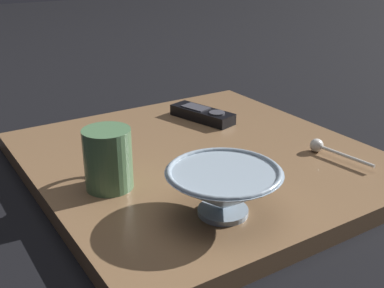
% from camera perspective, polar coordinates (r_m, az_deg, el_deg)
% --- Properties ---
extents(ground_plane, '(6.00, 6.00, 0.00)m').
position_cam_1_polar(ground_plane, '(0.91, 1.03, -2.98)').
color(ground_plane, black).
extents(table, '(0.62, 0.59, 0.03)m').
position_cam_1_polar(table, '(0.90, 1.03, -2.07)').
color(table, brown).
rests_on(table, ground).
extents(cereal_bowl, '(0.17, 0.17, 0.07)m').
position_cam_1_polar(cereal_bowl, '(0.69, 3.76, -5.34)').
color(cereal_bowl, '#8C9EAD').
rests_on(cereal_bowl, table).
extents(coffee_mug, '(0.10, 0.08, 0.10)m').
position_cam_1_polar(coffee_mug, '(0.77, -9.88, -1.68)').
color(coffee_mug, '#4C724C').
rests_on(coffee_mug, table).
extents(teaspoon, '(0.13, 0.03, 0.03)m').
position_cam_1_polar(teaspoon, '(0.92, 15.17, -0.39)').
color(teaspoon, silver).
rests_on(teaspoon, table).
extents(tv_remote_near, '(0.16, 0.09, 0.03)m').
position_cam_1_polar(tv_remote_near, '(1.07, 1.24, 3.54)').
color(tv_remote_near, black).
rests_on(tv_remote_near, table).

